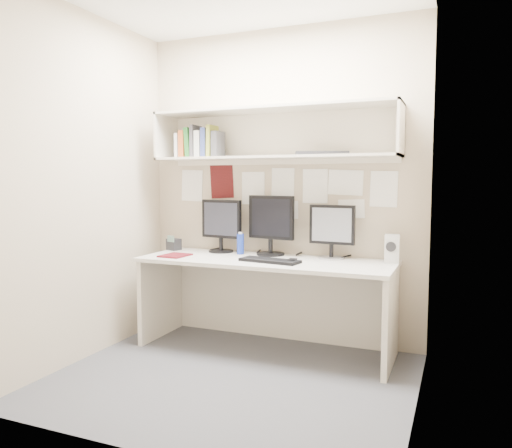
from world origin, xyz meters
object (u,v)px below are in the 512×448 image
at_px(desk_phone, 174,244).
at_px(speaker, 392,249).
at_px(keyboard, 270,261).
at_px(maroon_notebook, 175,255).
at_px(monitor_left, 221,223).
at_px(monitor_center, 271,223).
at_px(desk, 266,304).
at_px(monitor_right, 332,229).

bearing_deg(desk_phone, speaker, 18.44).
xyz_separation_m(keyboard, maroon_notebook, (-0.82, -0.02, -0.00)).
distance_m(monitor_left, monitor_center, 0.46).
height_order(monitor_left, keyboard, monitor_left).
distance_m(monitor_left, keyboard, 0.71).
relative_size(monitor_left, desk_phone, 3.38).
bearing_deg(maroon_notebook, speaker, 14.94).
height_order(monitor_center, speaker, monitor_center).
relative_size(speaker, maroon_notebook, 0.90).
bearing_deg(desk, speaker, 11.67).
xyz_separation_m(desk, monitor_right, (0.47, 0.22, 0.60)).
bearing_deg(monitor_left, monitor_center, 7.97).
distance_m(keyboard, speaker, 0.92).
bearing_deg(monitor_right, maroon_notebook, -159.48).
bearing_deg(monitor_right, desk, -151.55).
distance_m(speaker, desk_phone, 1.88).
xyz_separation_m(keyboard, speaker, (0.86, 0.32, 0.10)).
relative_size(desk, speaker, 9.40).
relative_size(monitor_left, monitor_right, 1.06).
height_order(monitor_left, desk_phone, monitor_left).
bearing_deg(speaker, desk_phone, 174.05).
bearing_deg(speaker, desk, -175.22).
xyz_separation_m(speaker, maroon_notebook, (-1.68, -0.34, -0.10)).
distance_m(desk, monitor_center, 0.67).
bearing_deg(monitor_center, desk, -68.23).
distance_m(monitor_center, monitor_right, 0.51).
xyz_separation_m(monitor_center, speaker, (0.98, -0.03, -0.16)).
bearing_deg(speaker, maroon_notebook, -175.36).
bearing_deg(desk_phone, monitor_left, 24.66).
xyz_separation_m(desk, keyboard, (0.08, -0.13, 0.38)).
bearing_deg(speaker, keyboard, -166.34).
height_order(monitor_center, desk_phone, monitor_center).
xyz_separation_m(monitor_center, desk_phone, (-0.90, -0.06, -0.21)).
relative_size(desk, desk_phone, 15.02).
distance_m(monitor_right, keyboard, 0.57).
bearing_deg(monitor_left, desk, -15.89).
xyz_separation_m(monitor_left, keyboard, (0.58, -0.35, -0.24)).
xyz_separation_m(desk, speaker, (0.94, 0.19, 0.47)).
distance_m(monitor_center, desk_phone, 0.93).
height_order(desk, speaker, speaker).
distance_m(monitor_left, monitor_right, 0.97).
bearing_deg(desk, desk_phone, 170.13).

